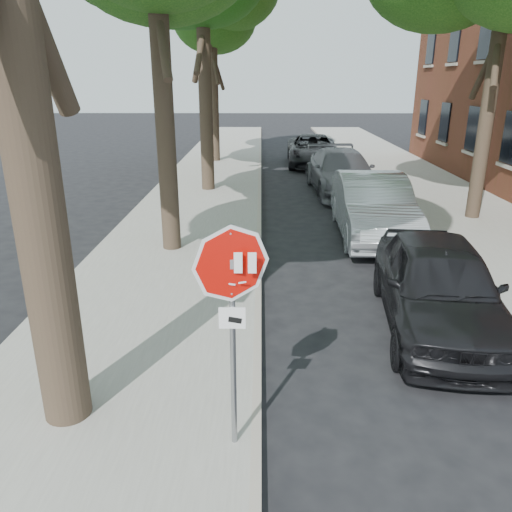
{
  "coord_description": "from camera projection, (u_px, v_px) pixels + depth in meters",
  "views": [
    {
      "loc": [
        -0.41,
        -4.7,
        4.07
      ],
      "look_at": [
        -0.46,
        0.96,
        2.05
      ],
      "focal_mm": 35.0,
      "sensor_mm": 36.0,
      "label": 1
    }
  ],
  "objects": [
    {
      "name": "car_b",
      "position": [
        373.0,
        206.0,
        13.37
      ],
      "size": [
        1.93,
        5.1,
        1.66
      ],
      "primitive_type": "imported",
      "rotation": [
        0.0,
        0.0,
        -0.04
      ],
      "color": "#A8ACB0",
      "rests_on": "ground"
    },
    {
      "name": "stop_sign",
      "position": [
        232.0,
        297.0,
        5.12
      ],
      "size": [
        0.76,
        0.34,
        2.61
      ],
      "color": "gray",
      "rests_on": "sidewalk_left"
    },
    {
      "name": "curb_left",
      "position": [
        259.0,
        202.0,
        17.07
      ],
      "size": [
        0.12,
        55.0,
        0.13
      ],
      "primitive_type": "cube",
      "color": "#9E9384",
      "rests_on": "ground"
    },
    {
      "name": "car_c",
      "position": [
        341.0,
        172.0,
        18.59
      ],
      "size": [
        2.43,
        5.49,
        1.57
      ],
      "primitive_type": "imported",
      "rotation": [
        0.0,
        0.0,
        0.04
      ],
      "color": "#4E4E53",
      "rests_on": "ground"
    },
    {
      "name": "car_a",
      "position": [
        438.0,
        285.0,
        8.42
      ],
      "size": [
        2.37,
        4.75,
        1.56
      ],
      "primitive_type": "imported",
      "rotation": [
        0.0,
        0.0,
        -0.12
      ],
      "color": "black",
      "rests_on": "ground"
    },
    {
      "name": "sidewalk_right",
      "position": [
        448.0,
        203.0,
        17.02
      ],
      "size": [
        4.0,
        55.0,
        0.12
      ],
      "primitive_type": "cube",
      "color": "gray",
      "rests_on": "ground"
    },
    {
      "name": "sidewalk_left",
      "position": [
        200.0,
        202.0,
        17.09
      ],
      "size": [
        4.0,
        55.0,
        0.12
      ],
      "primitive_type": "cube",
      "color": "gray",
      "rests_on": "ground"
    },
    {
      "name": "curb_right",
      "position": [
        388.0,
        203.0,
        17.03
      ],
      "size": [
        0.12,
        55.0,
        0.13
      ],
      "primitive_type": "cube",
      "color": "#9E9384",
      "rests_on": "ground"
    },
    {
      "name": "tree_far",
      "position": [
        212.0,
        7.0,
        23.28
      ],
      "size": [
        5.29,
        4.91,
        9.33
      ],
      "color": "black",
      "rests_on": "sidewalk_left"
    },
    {
      "name": "car_d",
      "position": [
        313.0,
        150.0,
        24.53
      ],
      "size": [
        2.64,
        5.4,
        1.47
      ],
      "primitive_type": "imported",
      "rotation": [
        0.0,
        0.0,
        -0.04
      ],
      "color": "black",
      "rests_on": "ground"
    },
    {
      "name": "ground",
      "position": [
        295.0,
        450.0,
        5.79
      ],
      "size": [
        120.0,
        120.0,
        0.0
      ],
      "primitive_type": "plane",
      "color": "black",
      "rests_on": "ground"
    }
  ]
}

